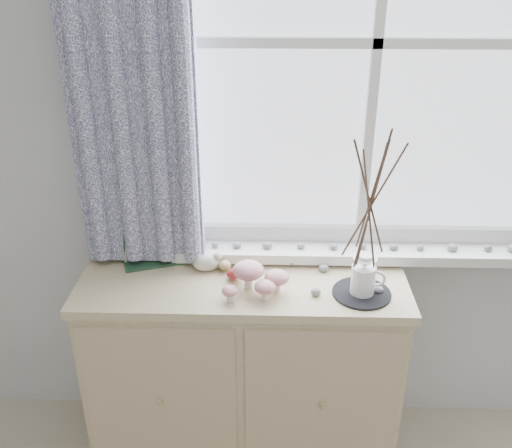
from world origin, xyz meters
The scene contains 8 objects.
sideboard centered at (-0.15, 1.75, 0.43)m, with size 1.20×0.45×0.85m.
botanical_book centered at (-0.47, 1.84, 0.97)m, with size 0.33×0.13×0.23m, color #1E3E29, non-canonical shape.
toadstool_cluster centered at (-0.10, 1.67, 0.91)m, with size 0.23×0.16×0.10m.
wooden_eggs centered at (-0.22, 1.81, 0.87)m, with size 0.13×0.17×0.06m.
songbird_figurine centered at (-0.29, 1.81, 0.89)m, with size 0.13×0.06×0.07m, color silver, non-canonical shape.
crocheted_doily centered at (0.27, 1.67, 0.85)m, with size 0.21×0.21×0.01m, color black.
twig_pitcher centered at (0.27, 1.67, 1.22)m, with size 0.27×0.27×0.64m.
sideboard_pebbles centered at (0.18, 1.76, 0.86)m, with size 0.34×0.23×0.03m.
Camera 1 is at (-0.05, -0.01, 1.97)m, focal length 40.00 mm.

